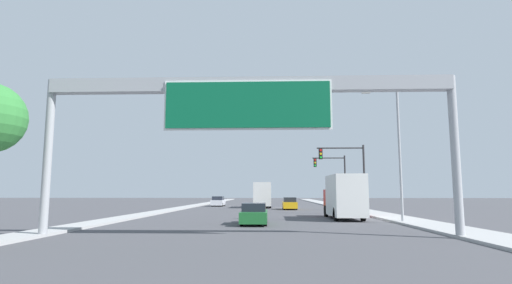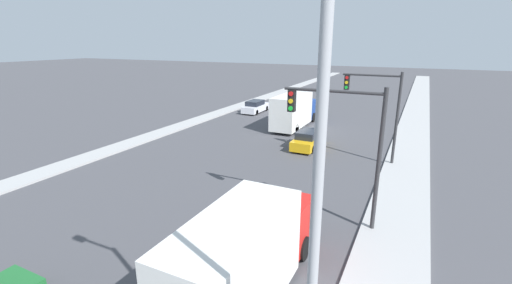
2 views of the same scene
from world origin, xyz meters
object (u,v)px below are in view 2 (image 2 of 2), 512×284
(traffic_light_near_intersection, at_px, (349,134))
(traffic_light_mid_block, at_px, (380,103))
(car_near_center, at_px, (308,139))
(street_lamp_right, at_px, (297,232))
(truck_box_primary, at_px, (294,111))
(car_far_right, at_px, (256,107))
(truck_box_secondary, at_px, (246,256))

(traffic_light_near_intersection, relative_size, traffic_light_mid_block, 1.02)
(car_near_center, xyz_separation_m, traffic_light_mid_block, (5.54, -1.41, 3.71))
(street_lamp_right, bearing_deg, traffic_light_near_intersection, 96.53)
(street_lamp_right, bearing_deg, truck_box_primary, 109.66)
(car_far_right, xyz_separation_m, truck_box_secondary, (14.00, -29.43, 1.05))
(truck_box_primary, bearing_deg, traffic_light_near_intersection, -63.27)
(traffic_light_near_intersection, bearing_deg, truck_box_primary, 116.73)
(car_far_right, relative_size, street_lamp_right, 0.49)
(car_near_center, xyz_separation_m, car_far_right, (-10.50, 11.42, 0.00))
(traffic_light_near_intersection, bearing_deg, car_far_right, 124.76)
(traffic_light_near_intersection, relative_size, street_lamp_right, 0.70)
(car_near_center, height_order, car_far_right, car_far_right)
(car_near_center, xyz_separation_m, truck_box_secondary, (3.50, -18.01, 1.06))
(truck_box_primary, bearing_deg, traffic_light_mid_block, -39.91)
(car_near_center, height_order, traffic_light_mid_block, traffic_light_mid_block)
(car_near_center, bearing_deg, truck_box_secondary, -79.00)
(truck_box_primary, bearing_deg, street_lamp_right, -70.34)
(truck_box_primary, relative_size, traffic_light_near_intersection, 1.25)
(truck_box_secondary, bearing_deg, car_near_center, 101.00)
(truck_box_primary, distance_m, truck_box_secondary, 25.15)
(truck_box_secondary, xyz_separation_m, traffic_light_mid_block, (2.04, 16.60, 2.66))
(car_far_right, relative_size, truck_box_primary, 0.56)
(truck_box_primary, relative_size, traffic_light_mid_block, 1.28)
(car_far_right, height_order, truck_box_primary, truck_box_primary)
(street_lamp_right, bearing_deg, car_far_right, 117.04)
(traffic_light_near_intersection, xyz_separation_m, traffic_light_mid_block, (0.19, 10.00, -0.13))
(car_near_center, xyz_separation_m, street_lamp_right, (6.56, -22.00, 4.94))
(traffic_light_near_intersection, bearing_deg, car_near_center, 115.10)
(traffic_light_near_intersection, distance_m, street_lamp_right, 10.72)
(traffic_light_near_intersection, bearing_deg, street_lamp_right, -83.47)
(truck_box_secondary, relative_size, traffic_light_near_intersection, 1.16)
(traffic_light_mid_block, bearing_deg, traffic_light_near_intersection, -91.10)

